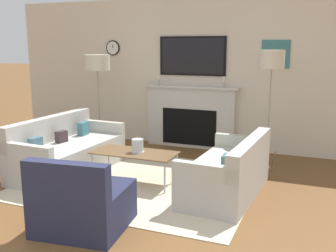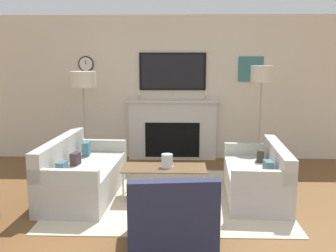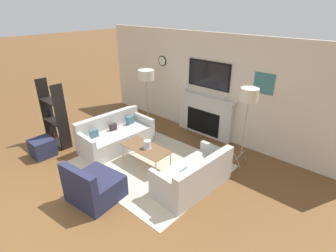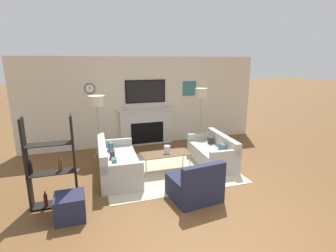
# 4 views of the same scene
# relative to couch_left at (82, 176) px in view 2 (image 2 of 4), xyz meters

# --- Properties ---
(fireplace_wall) EXTENTS (7.42, 0.28, 2.70)m
(fireplace_wall) POSITION_rel_couch_left_xyz_m (1.23, 2.19, 0.93)
(fireplace_wall) COLOR beige
(fireplace_wall) RESTS_ON ground_plane
(area_rug) EXTENTS (3.06, 2.57, 0.01)m
(area_rug) POSITION_rel_couch_left_xyz_m (1.23, -0.00, -0.29)
(area_rug) COLOR beige
(area_rug) RESTS_ON ground_plane
(couch_left) EXTENTS (0.93, 1.84, 0.81)m
(couch_left) POSITION_rel_couch_left_xyz_m (0.00, 0.00, 0.00)
(couch_left) COLOR #BBB7AE
(couch_left) RESTS_ON ground_plane
(couch_right) EXTENTS (0.86, 1.65, 0.74)m
(couch_right) POSITION_rel_couch_left_xyz_m (2.44, -0.01, -0.01)
(couch_right) COLOR #BBB7AE
(couch_right) RESTS_ON ground_plane
(armchair) EXTENTS (0.95, 0.90, 0.80)m
(armchair) POSITION_rel_couch_left_xyz_m (1.28, -1.50, -0.02)
(armchair) COLOR #242842
(armchair) RESTS_ON ground_plane
(coffee_table) EXTENTS (1.15, 0.53, 0.44)m
(coffee_table) POSITION_rel_couch_left_xyz_m (1.16, -0.06, 0.12)
(coffee_table) COLOR brown
(coffee_table) RESTS_ON ground_plane
(hurricane_candle) EXTENTS (0.18, 0.18, 0.18)m
(hurricane_candle) POSITION_rel_couch_left_xyz_m (1.20, -0.05, 0.23)
(hurricane_candle) COLOR silver
(hurricane_candle) RESTS_ON coffee_table
(floor_lamp_left) EXTENTS (0.44, 0.44, 1.70)m
(floor_lamp_left) POSITION_rel_couch_left_xyz_m (-0.28, 1.38, 1.25)
(floor_lamp_left) COLOR #9E998E
(floor_lamp_left) RESTS_ON ground_plane
(floor_lamp_right) EXTENTS (0.37, 0.37, 1.80)m
(floor_lamp_right) POSITION_rel_couch_left_xyz_m (2.73, 1.38, 1.33)
(floor_lamp_right) COLOR #9E998E
(floor_lamp_right) RESTS_ON ground_plane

